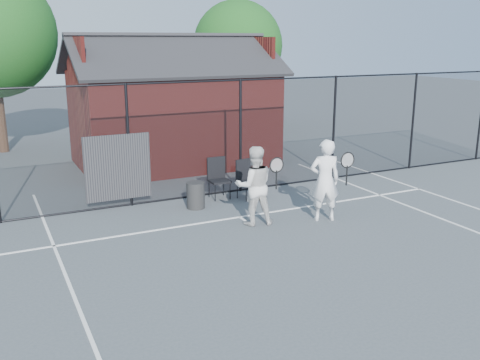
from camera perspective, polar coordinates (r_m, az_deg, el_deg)
name	(u,v)px	position (r m, az deg, el deg)	size (l,w,h in m)	color
ground	(311,265)	(9.96, 7.61, -8.96)	(80.00, 80.00, 0.00)	#444A4D
court_lines	(357,295)	(9.00, 12.34, -11.85)	(11.02, 18.00, 0.01)	white
fence	(195,142)	(13.68, -4.87, 4.02)	(22.04, 3.00, 3.00)	black
clubhouse	(173,115)	(17.65, -7.18, 6.91)	(6.50, 4.36, 4.19)	maroon
tree_right	(238,46)	(24.48, -0.25, 14.12)	(3.97, 3.97, 5.70)	#362715
player_front	(325,180)	(12.10, 9.06, -0.01)	(0.89, 0.72, 1.86)	white
player_back	(254,186)	(11.71, 1.54, -0.60)	(1.02, 0.86, 1.76)	silver
chair_left	(219,179)	(13.72, -2.22, 0.10)	(0.49, 0.52, 1.03)	black
chair_right	(248,180)	(13.68, 0.87, -0.02)	(0.47, 0.49, 0.99)	black
waste_bin	(196,195)	(13.01, -4.75, -1.63)	(0.44, 0.44, 0.65)	black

